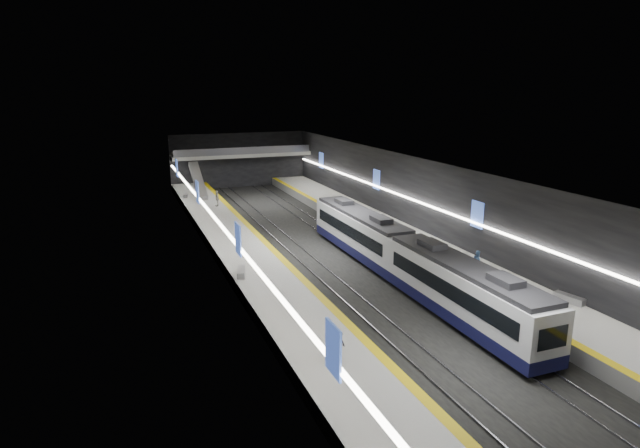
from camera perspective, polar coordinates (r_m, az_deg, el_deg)
name	(u,v)px	position (r m, az deg, el deg)	size (l,w,h in m)	color
ground	(328,253)	(48.58, 0.84, -3.08)	(70.00, 70.00, 0.00)	black
ceiling	(328,165)	(46.78, 0.88, 6.30)	(20.00, 70.00, 0.04)	beige
wall_left	(216,220)	(44.82, -11.07, 0.44)	(0.04, 70.00, 8.00)	black
wall_right	(425,201)	(52.03, 11.13, 2.39)	(0.04, 70.00, 8.00)	black
wall_back	(239,160)	(80.53, -8.61, 6.75)	(20.00, 0.04, 8.00)	black
platform_left	(247,257)	(46.26, -7.81, -3.49)	(5.00, 70.00, 1.00)	slate
tile_surface_left	(247,251)	(46.11, -7.83, -2.88)	(5.00, 70.00, 0.02)	#9C9C97
tactile_strip_left	(271,248)	(46.63, -5.21, -2.59)	(0.60, 70.00, 0.02)	yellow
platform_right	(401,239)	(51.61, 8.59, -1.60)	(5.00, 70.00, 1.00)	slate
tile_surface_right	(401,234)	(51.47, 8.61, -1.06)	(5.00, 70.00, 0.02)	#9C9C97
tactile_strip_right	(380,236)	(50.44, 6.44, -1.30)	(0.60, 70.00, 0.02)	yellow
rails	(328,252)	(48.56, 0.84, -3.02)	(6.52, 70.00, 0.12)	gray
train	(403,256)	(41.16, 8.90, -3.34)	(2.69, 30.04, 3.60)	#10113B
ad_posters	(324,202)	(48.31, 0.42, 2.34)	(19.94, 53.50, 2.20)	#466AD4
cove_light_left	(218,222)	(44.91, -10.81, 0.22)	(0.25, 68.60, 0.12)	white
cove_light_right	(423,204)	(51.96, 10.93, 2.16)	(0.25, 68.60, 0.12)	white
mezzanine_bridge	(242,155)	(78.39, -8.30, 7.32)	(20.00, 3.00, 1.50)	gray
escalator	(198,180)	(70.59, -12.89, 4.56)	(1.20, 8.00, 0.60)	#99999E
bench_left_near	(241,272)	(40.42, -8.41, -5.09)	(0.56, 2.00, 0.49)	#99999E
bench_left_far	(186,195)	(69.95, -14.14, 2.98)	(0.47, 1.70, 0.41)	#99999E
bench_right_near	(569,299)	(38.76, 25.05, -7.24)	(0.55, 1.99, 0.49)	#99999E
bench_right_far	(343,199)	(65.70, 2.49, 2.69)	(0.51, 1.83, 0.45)	#99999E
passenger_right_a	(480,276)	(39.14, 16.67, -5.32)	(0.60, 0.40, 1.65)	#AB4049
passenger_right_b	(477,261)	(42.37, 16.45, -3.81)	(0.78, 0.61, 1.61)	#5279B1
passenger_left_a	(217,198)	(63.61, -10.92, 2.70)	(1.09, 0.45, 1.86)	#BBB5AB
passenger_left_b	(337,345)	(28.17, 1.82, -12.74)	(1.05, 0.60, 1.63)	#3C3D44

